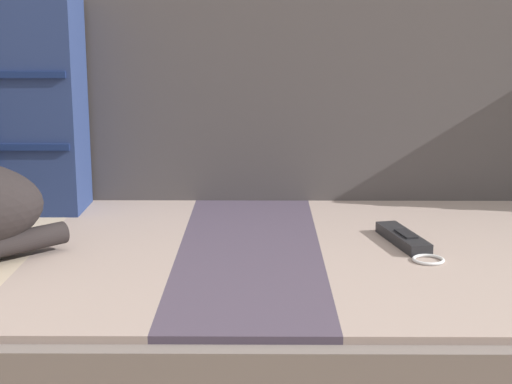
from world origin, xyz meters
TOP-DOWN VIEW (x-y plane):
  - couch at (-0.00, 0.12)m, footprint 2.17×0.87m
  - sofa_backrest at (0.00, 0.48)m, footprint 2.13×0.14m
  - game_remote_near at (0.02, 0.10)m, footprint 0.09×0.20m

SIDE VIEW (x-z plane):
  - couch at x=0.00m, z-range 0.00..0.37m
  - game_remote_near at x=0.02m, z-range 0.37..0.39m
  - sofa_backrest at x=0.00m, z-range 0.37..0.92m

